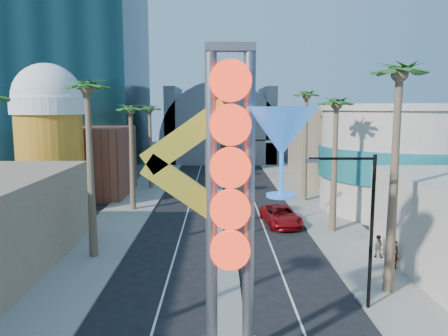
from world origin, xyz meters
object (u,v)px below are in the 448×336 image
red_pickup (281,216)px  pedestrian_a (393,254)px  neon_sign (252,188)px  pedestrian_b (378,246)px

red_pickup → pedestrian_a: bearing=-70.2°
neon_sign → red_pickup: (4.24, 21.40, -6.48)m
red_pickup → pedestrian_a: 12.33m
neon_sign → pedestrian_b: 17.02m
pedestrian_a → pedestrian_b: bearing=-83.6°
pedestrian_a → pedestrian_b: pedestrian_a is taller
neon_sign → red_pickup: 22.76m
pedestrian_a → red_pickup: bearing=-61.7°
pedestrian_b → neon_sign: bearing=81.1°
neon_sign → pedestrian_a: (9.75, 10.37, -6.20)m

